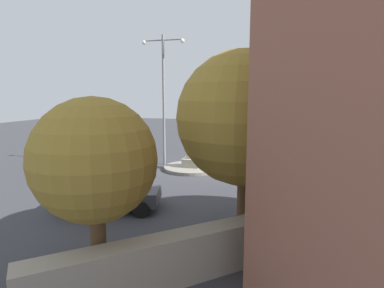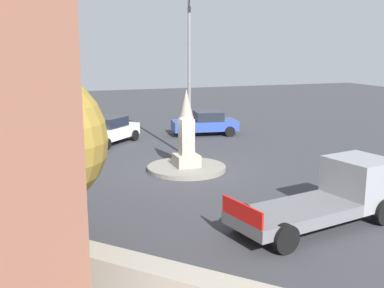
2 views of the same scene
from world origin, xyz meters
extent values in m
plane|color=#38383D|center=(0.00, 0.00, 0.00)|extent=(80.00, 80.00, 0.00)
cylinder|color=gray|center=(0.00, 0.00, 0.10)|extent=(3.61, 3.61, 0.20)
cube|color=#9E9687|center=(0.00, 0.00, 0.47)|extent=(1.07, 1.07, 0.54)
cube|color=#9E9687|center=(0.00, 0.00, 1.56)|extent=(0.60, 0.60, 1.64)
cone|color=#9E9687|center=(0.00, 0.00, 3.06)|extent=(0.66, 0.66, 1.35)
cylinder|color=slate|center=(2.22, -0.92, 4.32)|extent=(0.16, 0.16, 8.65)
cylinder|color=slate|center=(1.56, -0.92, 8.30)|extent=(1.33, 0.08, 0.08)
cylinder|color=slate|center=(2.89, -0.92, 8.30)|extent=(1.33, 0.08, 0.08)
sphere|color=#F2EACC|center=(0.89, -0.92, 8.20)|extent=(0.28, 0.28, 0.28)
sphere|color=#F2EACC|center=(3.55, -0.92, 8.20)|extent=(0.28, 0.28, 0.28)
cube|color=#38383D|center=(1.37, 7.78, 0.61)|extent=(4.38, 2.76, 0.59)
cube|color=#1E232D|center=(1.44, 7.79, 1.16)|extent=(2.12, 2.05, 0.51)
cylinder|color=black|center=(0.22, 6.55, 0.32)|extent=(0.67, 0.37, 0.64)
cylinder|color=black|center=(-0.23, 8.30, 0.32)|extent=(0.67, 0.37, 0.64)
cylinder|color=black|center=(2.98, 7.25, 0.32)|extent=(0.67, 0.37, 0.64)
cylinder|color=black|center=(2.53, 9.01, 0.32)|extent=(0.67, 0.37, 0.64)
cube|color=#2D479E|center=(7.82, -3.92, 0.63)|extent=(2.40, 4.31, 0.61)
cube|color=#1E232D|center=(7.79, -4.15, 1.22)|extent=(1.90, 1.94, 0.58)
cylinder|color=black|center=(7.14, -2.37, 0.32)|extent=(0.31, 0.67, 0.64)
cylinder|color=black|center=(8.93, -2.64, 0.32)|extent=(0.31, 0.67, 0.64)
cylinder|color=black|center=(6.71, -5.20, 0.32)|extent=(0.31, 0.67, 0.64)
cylinder|color=black|center=(8.50, -5.47, 0.32)|extent=(0.31, 0.67, 0.64)
cube|color=silver|center=(7.15, 2.34, 0.66)|extent=(4.07, 4.11, 0.68)
cube|color=#1E232D|center=(7.16, 2.33, 1.29)|extent=(2.46, 2.47, 0.56)
cylinder|color=black|center=(5.53, 2.74, 0.32)|extent=(0.60, 0.61, 0.64)
cylinder|color=black|center=(6.79, 3.96, 0.32)|extent=(0.60, 0.61, 0.64)
cylinder|color=black|center=(7.50, 0.72, 0.32)|extent=(0.60, 0.61, 0.64)
cylinder|color=black|center=(8.76, 1.94, 0.32)|extent=(0.60, 0.61, 0.64)
cube|color=gray|center=(-7.45, -3.51, 1.20)|extent=(2.22, 2.10, 1.57)
cube|color=slate|center=(-8.02, -0.69, 0.61)|extent=(2.66, 4.30, 0.38)
cube|color=red|center=(-8.41, 1.24, 1.05)|extent=(1.81, 0.42, 0.50)
cylinder|color=black|center=(-6.50, -3.39, 0.42)|extent=(0.44, 0.88, 0.84)
cylinder|color=black|center=(-8.38, -3.77, 0.42)|extent=(0.44, 0.88, 0.84)
cylinder|color=black|center=(-7.32, 0.67, 0.42)|extent=(0.44, 0.88, 0.84)
cylinder|color=black|center=(-9.19, 0.30, 0.42)|extent=(0.44, 0.88, 0.84)
cube|color=#9E9687|center=(-7.30, 8.05, 0.64)|extent=(14.72, 13.43, 1.28)
cylinder|color=brown|center=(-7.44, 6.57, 1.00)|extent=(0.39, 0.39, 2.00)
sphere|color=olive|center=(-7.44, 6.57, 3.27)|extent=(3.61, 3.61, 3.61)
cylinder|color=brown|center=(-4.28, 9.44, 1.32)|extent=(0.30, 0.30, 2.64)
sphere|color=olive|center=(-4.28, 9.44, 4.09)|extent=(4.15, 4.15, 4.15)
cylinder|color=brown|center=(-0.96, 12.45, 1.05)|extent=(0.41, 0.41, 2.10)
sphere|color=olive|center=(-0.96, 12.45, 3.20)|extent=(3.14, 3.14, 3.14)
camera|label=1|loc=(-5.34, 19.17, 4.81)|focal=29.53mm
camera|label=2|loc=(-19.66, 6.76, 5.63)|focal=43.84mm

